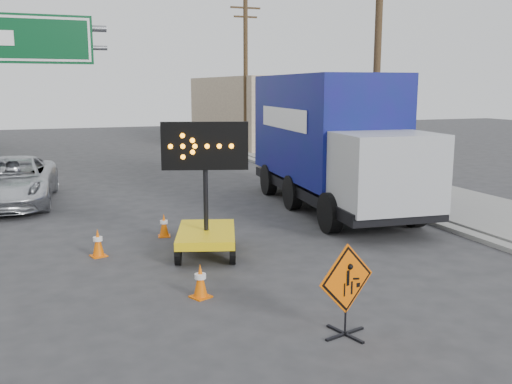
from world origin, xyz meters
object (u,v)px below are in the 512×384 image
arrow_board (206,226)px  pickup_truck (12,181)px  construction_sign (346,287)px  box_truck (330,148)px

arrow_board → pickup_truck: bearing=137.4°
construction_sign → box_truck: 10.03m
arrow_board → box_truck: bearing=53.2°
pickup_truck → box_truck: bearing=-17.9°
arrow_board → pickup_truck: arrow_board is taller
construction_sign → arrow_board: size_ratio=0.48×
arrow_board → pickup_truck: (-4.58, 8.02, 0.10)m
construction_sign → arrow_board: bearing=84.5°
construction_sign → box_truck: size_ratio=0.16×
construction_sign → pickup_truck: size_ratio=0.27×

